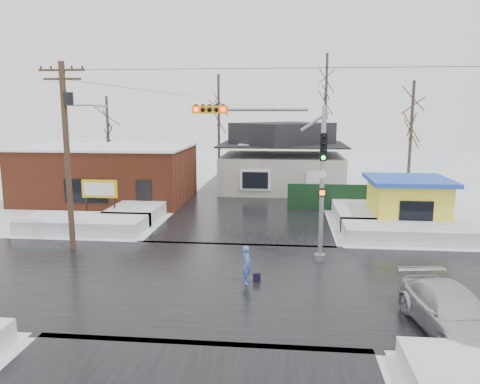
# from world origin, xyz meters

# --- Properties ---
(ground) EXTENTS (120.00, 120.00, 0.00)m
(ground) POSITION_xyz_m (0.00, 0.00, 0.00)
(ground) COLOR white
(ground) RESTS_ON ground
(road_ns) EXTENTS (10.00, 120.00, 0.02)m
(road_ns) POSITION_xyz_m (0.00, 0.00, 0.01)
(road_ns) COLOR black
(road_ns) RESTS_ON ground
(road_ew) EXTENTS (120.00, 10.00, 0.02)m
(road_ew) POSITION_xyz_m (0.00, 0.00, 0.01)
(road_ew) COLOR black
(road_ew) RESTS_ON ground
(snowbank_nw) EXTENTS (7.00, 3.00, 0.80)m
(snowbank_nw) POSITION_xyz_m (-9.00, 7.00, 0.40)
(snowbank_nw) COLOR white
(snowbank_nw) RESTS_ON ground
(snowbank_ne) EXTENTS (7.00, 3.00, 0.80)m
(snowbank_ne) POSITION_xyz_m (9.00, 7.00, 0.40)
(snowbank_ne) COLOR white
(snowbank_ne) RESTS_ON ground
(snowbank_nside_w) EXTENTS (3.00, 8.00, 0.80)m
(snowbank_nside_w) POSITION_xyz_m (-7.00, 12.00, 0.40)
(snowbank_nside_w) COLOR white
(snowbank_nside_w) RESTS_ON ground
(snowbank_nside_e) EXTENTS (3.00, 8.00, 0.80)m
(snowbank_nside_e) POSITION_xyz_m (7.00, 12.00, 0.40)
(snowbank_nside_e) COLOR white
(snowbank_nside_e) RESTS_ON ground
(traffic_signal) EXTENTS (6.05, 0.68, 7.00)m
(traffic_signal) POSITION_xyz_m (2.43, 2.97, 4.54)
(traffic_signal) COLOR gray
(traffic_signal) RESTS_ON ground
(utility_pole) EXTENTS (3.15, 0.44, 9.00)m
(utility_pole) POSITION_xyz_m (-7.93, 3.50, 5.11)
(utility_pole) COLOR #382619
(utility_pole) RESTS_ON ground
(brick_building) EXTENTS (12.20, 8.20, 4.12)m
(brick_building) POSITION_xyz_m (-11.00, 15.99, 2.08)
(brick_building) COLOR brown
(brick_building) RESTS_ON ground
(marquee_sign) EXTENTS (2.20, 0.21, 2.55)m
(marquee_sign) POSITION_xyz_m (-9.00, 9.49, 1.92)
(marquee_sign) COLOR black
(marquee_sign) RESTS_ON ground
(house) EXTENTS (10.40, 8.40, 5.76)m
(house) POSITION_xyz_m (2.00, 22.00, 2.62)
(house) COLOR #B0AD9F
(house) RESTS_ON ground
(kiosk) EXTENTS (4.60, 4.60, 2.88)m
(kiosk) POSITION_xyz_m (9.50, 9.99, 1.46)
(kiosk) COLOR yellow
(kiosk) RESTS_ON ground
(fence) EXTENTS (8.00, 0.12, 1.80)m
(fence) POSITION_xyz_m (6.50, 14.00, 0.90)
(fence) COLOR black
(fence) RESTS_ON ground
(tree_far_left) EXTENTS (3.00, 3.00, 10.00)m
(tree_far_left) POSITION_xyz_m (-4.00, 26.00, 7.95)
(tree_far_left) COLOR #332821
(tree_far_left) RESTS_ON ground
(tree_far_mid) EXTENTS (3.00, 3.00, 12.00)m
(tree_far_mid) POSITION_xyz_m (6.00, 28.00, 9.54)
(tree_far_mid) COLOR #332821
(tree_far_mid) RESTS_ON ground
(tree_far_right) EXTENTS (3.00, 3.00, 9.00)m
(tree_far_right) POSITION_xyz_m (12.00, 20.00, 7.16)
(tree_far_right) COLOR #332821
(tree_far_right) RESTS_ON ground
(tree_far_west) EXTENTS (3.00, 3.00, 8.00)m
(tree_far_west) POSITION_xyz_m (-14.00, 24.00, 6.36)
(tree_far_west) COLOR #332821
(tree_far_west) RESTS_ON ground
(pedestrian) EXTENTS (0.39, 0.57, 1.53)m
(pedestrian) POSITION_xyz_m (0.93, -0.20, 0.77)
(pedestrian) COLOR #446CBE
(pedestrian) RESTS_ON ground
(car) EXTENTS (2.64, 5.02, 1.39)m
(car) POSITION_xyz_m (7.53, -3.75, 0.69)
(car) COLOR silver
(car) RESTS_ON ground
(shopping_bag) EXTENTS (0.30, 0.20, 0.35)m
(shopping_bag) POSITION_xyz_m (1.31, -0.02, 0.17)
(shopping_bag) COLOR black
(shopping_bag) RESTS_ON ground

